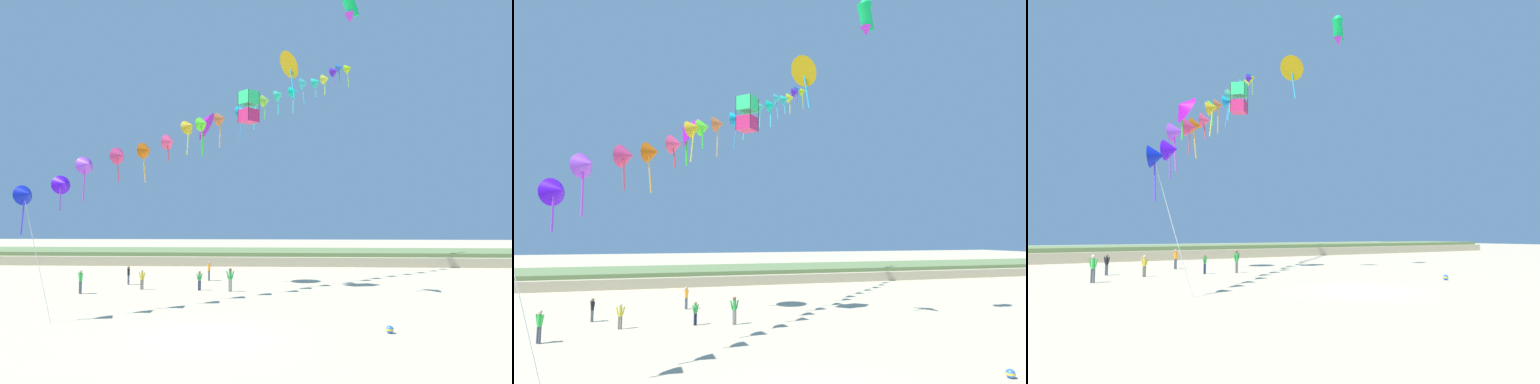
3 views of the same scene
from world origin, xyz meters
The scene contains 14 objects.
ground_plane centered at (0.00, 0.00, 0.00)m, with size 240.00×240.00×0.00m, color beige.
dune_ridge centered at (0.00, 39.86, 0.78)m, with size 120.00×13.89×1.57m.
person_near_left centered at (-3.13, 19.93, 1.00)m, with size 0.34×0.58×1.72m.
person_near_right centered at (-0.49, 13.59, 1.02)m, with size 0.62×0.24×1.76m.
person_mid_center centered at (-2.92, 14.09, 0.86)m, with size 0.47×0.35×1.48m.
person_far_left centered at (-7.46, 14.22, 0.89)m, with size 0.54×0.21×1.54m.
person_far_right centered at (-9.45, 16.89, 0.89)m, with size 0.39×0.47×1.54m.
person_far_center centered at (-11.31, 11.87, 1.01)m, with size 0.54×0.43×1.74m.
kite_banner_string centered at (0.54, 17.72, 15.15)m, with size 23.06×31.28×24.14m.
large_kite_low_lead centered at (4.28, 12.63, 17.17)m, with size 2.46×2.67×3.82m.
large_kite_mid_trail centered at (0.74, 15.77, 14.68)m, with size 1.76×1.76×2.56m.
large_kite_high_solo centered at (-3.47, 18.02, 13.80)m, with size 2.03×2.63×4.14m.
large_kite_outer_drift centered at (8.46, 11.68, 21.28)m, with size 1.77×1.64×2.71m.
beach_ball centered at (8.51, 1.11, 0.18)m, with size 0.36×0.36×0.36m.
Camera 3 is at (-16.97, -18.51, 3.01)m, focal length 32.00 mm.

